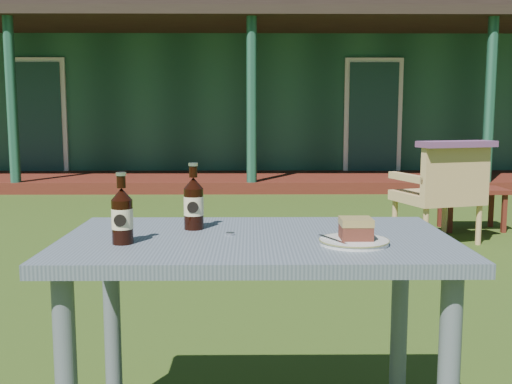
{
  "coord_description": "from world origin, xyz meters",
  "views": [
    {
      "loc": [
        -0.02,
        -3.42,
        1.1
      ],
      "look_at": [
        0.0,
        -1.3,
        0.82
      ],
      "focal_mm": 42.0,
      "sensor_mm": 36.0,
      "label": 1
    }
  ],
  "objects_px": {
    "cola_bottle_far": "(122,215)",
    "side_table": "(472,194)",
    "cafe_table": "(257,268)",
    "cola_bottle_near": "(194,203)",
    "armchair_left": "(443,189)",
    "cake_slice": "(356,228)",
    "plate": "(354,241)"
  },
  "relations": [
    {
      "from": "cola_bottle_far",
      "to": "side_table",
      "type": "height_order",
      "value": "cola_bottle_far"
    },
    {
      "from": "cafe_table",
      "to": "cola_bottle_near",
      "type": "bearing_deg",
      "value": 148.92
    },
    {
      "from": "cola_bottle_near",
      "to": "armchair_left",
      "type": "bearing_deg",
      "value": 59.39
    },
    {
      "from": "cake_slice",
      "to": "cola_bottle_near",
      "type": "xyz_separation_m",
      "value": [
        -0.49,
        0.23,
        0.04
      ]
    },
    {
      "from": "plate",
      "to": "cola_bottle_far",
      "type": "height_order",
      "value": "cola_bottle_far"
    },
    {
      "from": "cola_bottle_near",
      "to": "side_table",
      "type": "relative_size",
      "value": 0.37
    },
    {
      "from": "cafe_table",
      "to": "cake_slice",
      "type": "relative_size",
      "value": 13.04
    },
    {
      "from": "armchair_left",
      "to": "plate",
      "type": "bearing_deg",
      "value": -111.9
    },
    {
      "from": "cola_bottle_near",
      "to": "cola_bottle_far",
      "type": "bearing_deg",
      "value": -130.26
    },
    {
      "from": "armchair_left",
      "to": "side_table",
      "type": "bearing_deg",
      "value": 50.97
    },
    {
      "from": "plate",
      "to": "cola_bottle_near",
      "type": "distance_m",
      "value": 0.55
    },
    {
      "from": "plate",
      "to": "armchair_left",
      "type": "distance_m",
      "value": 3.57
    },
    {
      "from": "cola_bottle_far",
      "to": "armchair_left",
      "type": "relative_size",
      "value": 0.25
    },
    {
      "from": "plate",
      "to": "cake_slice",
      "type": "relative_size",
      "value": 2.22
    },
    {
      "from": "cake_slice",
      "to": "cola_bottle_near",
      "type": "relative_size",
      "value": 0.42
    },
    {
      "from": "cake_slice",
      "to": "cola_bottle_near",
      "type": "distance_m",
      "value": 0.55
    },
    {
      "from": "cola_bottle_far",
      "to": "side_table",
      "type": "relative_size",
      "value": 0.35
    },
    {
      "from": "plate",
      "to": "cola_bottle_near",
      "type": "bearing_deg",
      "value": 154.33
    },
    {
      "from": "plate",
      "to": "side_table",
      "type": "distance_m",
      "value": 4.3
    },
    {
      "from": "cafe_table",
      "to": "side_table",
      "type": "bearing_deg",
      "value": 61.13
    },
    {
      "from": "plate",
      "to": "cake_slice",
      "type": "distance_m",
      "value": 0.04
    },
    {
      "from": "armchair_left",
      "to": "cola_bottle_far",
      "type": "bearing_deg",
      "value": -121.33
    },
    {
      "from": "cola_bottle_near",
      "to": "cafe_table",
      "type": "bearing_deg",
      "value": -31.08
    },
    {
      "from": "plate",
      "to": "cake_slice",
      "type": "bearing_deg",
      "value": 51.36
    },
    {
      "from": "cafe_table",
      "to": "cola_bottle_far",
      "type": "xyz_separation_m",
      "value": [
        -0.39,
        -0.1,
        0.19
      ]
    },
    {
      "from": "cake_slice",
      "to": "side_table",
      "type": "height_order",
      "value": "cake_slice"
    },
    {
      "from": "cafe_table",
      "to": "cola_bottle_near",
      "type": "distance_m",
      "value": 0.31
    },
    {
      "from": "cafe_table",
      "to": "cake_slice",
      "type": "distance_m",
      "value": 0.34
    },
    {
      "from": "plate",
      "to": "side_table",
      "type": "xyz_separation_m",
      "value": [
        1.8,
        3.89,
        -0.39
      ]
    },
    {
      "from": "cola_bottle_near",
      "to": "side_table",
      "type": "height_order",
      "value": "cola_bottle_near"
    },
    {
      "from": "cake_slice",
      "to": "cola_bottle_near",
      "type": "height_order",
      "value": "cola_bottle_near"
    },
    {
      "from": "armchair_left",
      "to": "side_table",
      "type": "height_order",
      "value": "armchair_left"
    }
  ]
}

